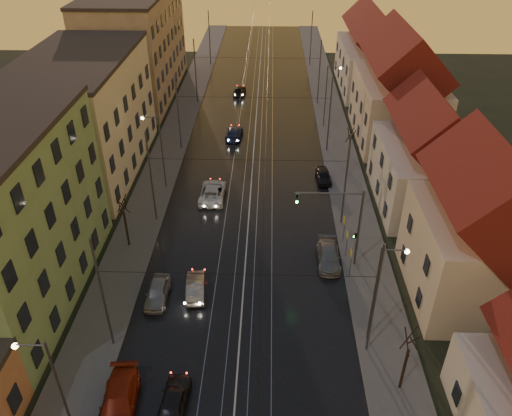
# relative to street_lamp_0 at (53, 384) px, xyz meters

# --- Properties ---
(road) EXTENTS (16.00, 120.00, 0.04)m
(road) POSITION_rel_street_lamp_0_xyz_m (9.10, 38.00, -4.87)
(road) COLOR black
(road) RESTS_ON ground
(sidewalk_left) EXTENTS (4.00, 120.00, 0.15)m
(sidewalk_left) POSITION_rel_street_lamp_0_xyz_m (-0.90, 38.00, -4.81)
(sidewalk_left) COLOR #4C4C4C
(sidewalk_left) RESTS_ON ground
(sidewalk_right) EXTENTS (4.00, 120.00, 0.15)m
(sidewalk_right) POSITION_rel_street_lamp_0_xyz_m (19.10, 38.00, -4.81)
(sidewalk_right) COLOR #4C4C4C
(sidewalk_right) RESTS_ON ground
(tram_rail_0) EXTENTS (0.06, 120.00, 0.03)m
(tram_rail_0) POSITION_rel_street_lamp_0_xyz_m (6.90, 38.00, -4.83)
(tram_rail_0) COLOR gray
(tram_rail_0) RESTS_ON road
(tram_rail_1) EXTENTS (0.06, 120.00, 0.03)m
(tram_rail_1) POSITION_rel_street_lamp_0_xyz_m (8.33, 38.00, -4.83)
(tram_rail_1) COLOR gray
(tram_rail_1) RESTS_ON road
(tram_rail_2) EXTENTS (0.06, 120.00, 0.03)m
(tram_rail_2) POSITION_rel_street_lamp_0_xyz_m (9.87, 38.00, -4.83)
(tram_rail_2) COLOR gray
(tram_rail_2) RESTS_ON road
(tram_rail_3) EXTENTS (0.06, 120.00, 0.03)m
(tram_rail_3) POSITION_rel_street_lamp_0_xyz_m (11.30, 38.00, -4.83)
(tram_rail_3) COLOR gray
(tram_rail_3) RESTS_ON road
(apartment_left_2) EXTENTS (10.00, 20.00, 12.00)m
(apartment_left_2) POSITION_rel_street_lamp_0_xyz_m (-8.40, 32.00, 1.11)
(apartment_left_2) COLOR beige
(apartment_left_2) RESTS_ON ground
(apartment_left_3) EXTENTS (10.00, 24.00, 14.00)m
(apartment_left_3) POSITION_rel_street_lamp_0_xyz_m (-8.40, 56.00, 2.11)
(apartment_left_3) COLOR #8E715B
(apartment_left_3) RESTS_ON ground
(house_right_1) EXTENTS (8.67, 10.20, 10.80)m
(house_right_1) POSITION_rel_street_lamp_0_xyz_m (26.10, 13.00, 0.56)
(house_right_1) COLOR beige
(house_right_1) RESTS_ON ground
(house_right_2) EXTENTS (9.18, 12.24, 9.20)m
(house_right_2) POSITION_rel_street_lamp_0_xyz_m (26.10, 26.00, -0.24)
(house_right_2) COLOR silver
(house_right_2) RESTS_ON ground
(house_right_3) EXTENTS (9.18, 14.28, 11.50)m
(house_right_3) POSITION_rel_street_lamp_0_xyz_m (26.10, 41.00, 0.92)
(house_right_3) COLOR beige
(house_right_3) RESTS_ON ground
(house_right_4) EXTENTS (9.18, 16.32, 10.00)m
(house_right_4) POSITION_rel_street_lamp_0_xyz_m (26.10, 59.00, 0.16)
(house_right_4) COLOR silver
(house_right_4) RESTS_ON ground
(catenary_pole_l_1) EXTENTS (0.16, 0.16, 9.00)m
(catenary_pole_l_1) POSITION_rel_street_lamp_0_xyz_m (0.50, 7.00, -0.39)
(catenary_pole_l_1) COLOR #595B60
(catenary_pole_l_1) RESTS_ON ground
(catenary_pole_r_1) EXTENTS (0.16, 0.16, 9.00)m
(catenary_pole_r_1) POSITION_rel_street_lamp_0_xyz_m (17.70, 7.00, -0.39)
(catenary_pole_r_1) COLOR #595B60
(catenary_pole_r_1) RESTS_ON ground
(catenary_pole_l_2) EXTENTS (0.16, 0.16, 9.00)m
(catenary_pole_l_2) POSITION_rel_street_lamp_0_xyz_m (0.50, 22.00, -0.39)
(catenary_pole_l_2) COLOR #595B60
(catenary_pole_l_2) RESTS_ON ground
(catenary_pole_r_2) EXTENTS (0.16, 0.16, 9.00)m
(catenary_pole_r_2) POSITION_rel_street_lamp_0_xyz_m (17.70, 22.00, -0.39)
(catenary_pole_r_2) COLOR #595B60
(catenary_pole_r_2) RESTS_ON ground
(catenary_pole_l_3) EXTENTS (0.16, 0.16, 9.00)m
(catenary_pole_l_3) POSITION_rel_street_lamp_0_xyz_m (0.50, 37.00, -0.39)
(catenary_pole_l_3) COLOR #595B60
(catenary_pole_l_3) RESTS_ON ground
(catenary_pole_r_3) EXTENTS (0.16, 0.16, 9.00)m
(catenary_pole_r_3) POSITION_rel_street_lamp_0_xyz_m (17.70, 37.00, -0.39)
(catenary_pole_r_3) COLOR #595B60
(catenary_pole_r_3) RESTS_ON ground
(catenary_pole_l_4) EXTENTS (0.16, 0.16, 9.00)m
(catenary_pole_l_4) POSITION_rel_street_lamp_0_xyz_m (0.50, 52.00, -0.39)
(catenary_pole_l_4) COLOR #595B60
(catenary_pole_l_4) RESTS_ON ground
(catenary_pole_r_4) EXTENTS (0.16, 0.16, 9.00)m
(catenary_pole_r_4) POSITION_rel_street_lamp_0_xyz_m (17.70, 52.00, -0.39)
(catenary_pole_r_4) COLOR #595B60
(catenary_pole_r_4) RESTS_ON ground
(catenary_pole_l_5) EXTENTS (0.16, 0.16, 9.00)m
(catenary_pole_l_5) POSITION_rel_street_lamp_0_xyz_m (0.50, 70.00, -0.39)
(catenary_pole_l_5) COLOR #595B60
(catenary_pole_l_5) RESTS_ON ground
(catenary_pole_r_5) EXTENTS (0.16, 0.16, 9.00)m
(catenary_pole_r_5) POSITION_rel_street_lamp_0_xyz_m (17.70, 70.00, -0.39)
(catenary_pole_r_5) COLOR #595B60
(catenary_pole_r_5) RESTS_ON ground
(street_lamp_0) EXTENTS (1.75, 0.32, 8.00)m
(street_lamp_0) POSITION_rel_street_lamp_0_xyz_m (0.00, 0.00, 0.00)
(street_lamp_0) COLOR #595B60
(street_lamp_0) RESTS_ON ground
(street_lamp_1) EXTENTS (1.75, 0.32, 8.00)m
(street_lamp_1) POSITION_rel_street_lamp_0_xyz_m (18.21, 8.00, 0.00)
(street_lamp_1) COLOR #595B60
(street_lamp_1) RESTS_ON ground
(street_lamp_2) EXTENTS (1.75, 0.32, 8.00)m
(street_lamp_2) POSITION_rel_street_lamp_0_xyz_m (0.00, 28.00, 0.00)
(street_lamp_2) COLOR #595B60
(street_lamp_2) RESTS_ON ground
(street_lamp_3) EXTENTS (1.75, 0.32, 8.00)m
(street_lamp_3) POSITION_rel_street_lamp_0_xyz_m (18.21, 44.00, 0.00)
(street_lamp_3) COLOR #595B60
(street_lamp_3) RESTS_ON ground
(traffic_light_mast) EXTENTS (5.30, 0.32, 7.20)m
(traffic_light_mast) POSITION_rel_street_lamp_0_xyz_m (17.10, 16.00, -0.29)
(traffic_light_mast) COLOR #595B60
(traffic_light_mast) RESTS_ON ground
(bare_tree_0) EXTENTS (1.09, 1.09, 5.11)m
(bare_tree_0) POSITION_rel_street_lamp_0_xyz_m (-1.09, 18.00, -2.40)
(bare_tree_0) COLOR black
(bare_tree_0) RESTS_ON ground
(bare_tree_1) EXTENTS (1.09, 1.09, 5.11)m
(bare_tree_1) POSITION_rel_street_lamp_0_xyz_m (19.31, 4.00, -2.40)
(bare_tree_1) COLOR black
(bare_tree_1) RESTS_ON ground
(bare_tree_2) EXTENTS (1.09, 1.09, 5.11)m
(bare_tree_2) POSITION_rel_street_lamp_0_xyz_m (19.51, 32.00, -2.40)
(bare_tree_2) COLOR black
(bare_tree_2) RESTS_ON ground
(driving_car_0) EXTENTS (1.81, 3.99, 1.33)m
(driving_car_0) POSITION_rel_street_lamp_0_xyz_m (5.49, 2.27, -4.22)
(driving_car_0) COLOR black
(driving_car_0) RESTS_ON ground
(driving_car_1) EXTENTS (1.77, 3.99, 1.27)m
(driving_car_1) POSITION_rel_street_lamp_0_xyz_m (5.47, 12.29, -4.25)
(driving_car_1) COLOR #96969B
(driving_car_1) RESTS_ON ground
(driving_car_2) EXTENTS (2.50, 5.28, 1.46)m
(driving_car_2) POSITION_rel_street_lamp_0_xyz_m (5.37, 26.11, -4.16)
(driving_car_2) COLOR silver
(driving_car_2) RESTS_ON ground
(driving_car_3) EXTENTS (2.13, 4.63, 1.31)m
(driving_car_3) POSITION_rel_street_lamp_0_xyz_m (6.57, 40.30, -4.23)
(driving_car_3) COLOR #19274D
(driving_car_3) RESTS_ON ground
(driving_car_4) EXTENTS (1.94, 4.08, 1.35)m
(driving_car_4) POSITION_rel_street_lamp_0_xyz_m (6.37, 55.35, -4.21)
(driving_car_4) COLOR black
(driving_car_4) RESTS_ON ground
(parked_left_2) EXTENTS (2.45, 5.15, 1.45)m
(parked_left_2) POSITION_rel_street_lamp_0_xyz_m (2.28, 1.97, -4.16)
(parked_left_2) COLOR maroon
(parked_left_2) RESTS_ON ground
(parked_left_3) EXTENTS (1.59, 3.93, 1.34)m
(parked_left_3) POSITION_rel_street_lamp_0_xyz_m (2.68, 11.57, -4.22)
(parked_left_3) COLOR #939498
(parked_left_3) RESTS_ON ground
(parked_right_1) EXTENTS (1.84, 4.46, 1.29)m
(parked_right_1) POSITION_rel_street_lamp_0_xyz_m (15.99, 16.29, -4.24)
(parked_right_1) COLOR gray
(parked_right_1) RESTS_ON ground
(parked_right_2) EXTENTS (1.65, 3.65, 1.22)m
(parked_right_2) POSITION_rel_street_lamp_0_xyz_m (16.70, 29.85, -4.28)
(parked_right_2) COLOR black
(parked_right_2) RESTS_ON ground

